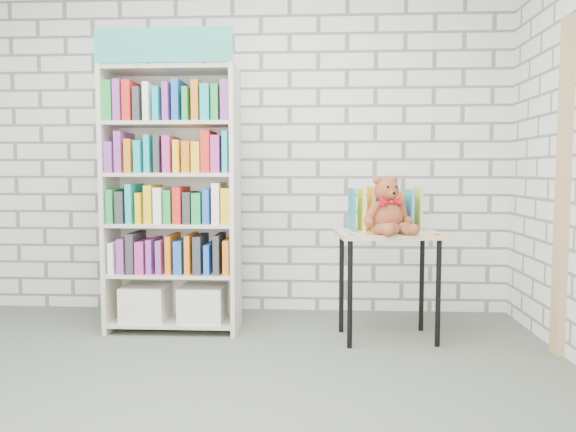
{
  "coord_description": "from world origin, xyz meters",
  "views": [
    {
      "loc": [
        0.71,
        -2.63,
        1.16
      ],
      "look_at": [
        0.51,
        0.95,
        0.87
      ],
      "focal_mm": 35.0,
      "sensor_mm": 36.0,
      "label": 1
    }
  ],
  "objects": [
    {
      "name": "ground",
      "position": [
        0.0,
        0.0,
        0.0
      ],
      "size": [
        4.5,
        4.5,
        0.0
      ],
      "primitive_type": "plane",
      "color": "#4B5447",
      "rests_on": "ground"
    },
    {
      "name": "room_shell",
      "position": [
        0.0,
        0.0,
        1.78
      ],
      "size": [
        4.52,
        4.02,
        2.81
      ],
      "color": "silver",
      "rests_on": "ground"
    },
    {
      "name": "bookshelf",
      "position": [
        -0.35,
        1.36,
        0.97
      ],
      "size": [
        0.95,
        0.37,
        2.12
      ],
      "color": "beige",
      "rests_on": "ground"
    },
    {
      "name": "display_table",
      "position": [
        1.19,
        1.22,
        0.64
      ],
      "size": [
        0.74,
        0.55,
        0.75
      ],
      "color": "tan",
      "rests_on": "ground"
    },
    {
      "name": "table_books",
      "position": [
        1.17,
        1.33,
        0.89
      ],
      "size": [
        0.5,
        0.27,
        0.29
      ],
      "color": "teal",
      "rests_on": "display_table"
    },
    {
      "name": "teddy_bear",
      "position": [
        1.16,
        1.1,
        0.9
      ],
      "size": [
        0.36,
        0.35,
        0.39
      ],
      "color": "brown",
      "rests_on": "display_table"
    },
    {
      "name": "door_trim",
      "position": [
        2.23,
        0.95,
        1.05
      ],
      "size": [
        0.05,
        0.12,
        2.1
      ],
      "primitive_type": "cube",
      "color": "tan",
      "rests_on": "ground"
    }
  ]
}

